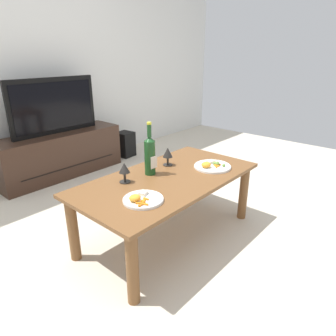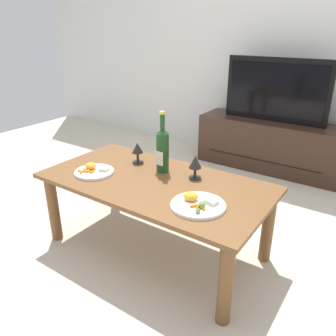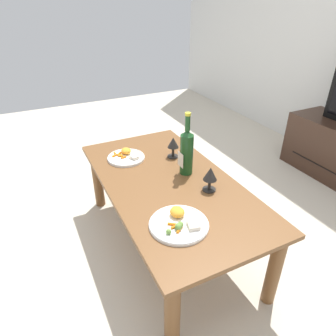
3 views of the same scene
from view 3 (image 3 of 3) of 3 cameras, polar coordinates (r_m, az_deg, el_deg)
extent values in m
plane|color=beige|center=(2.03, 0.11, -13.98)|extent=(6.40, 6.40, 0.00)
cube|color=brown|center=(1.74, 0.12, -2.84)|extent=(1.35, 0.70, 0.03)
cylinder|color=brown|center=(2.29, -13.22, -2.09)|extent=(0.07, 0.07, 0.46)
cylinder|color=brown|center=(1.42, 0.80, -26.31)|extent=(0.07, 0.07, 0.46)
cylinder|color=brown|center=(2.44, -0.25, 1.00)|extent=(0.07, 0.07, 0.46)
cylinder|color=brown|center=(1.66, 19.51, -17.65)|extent=(0.07, 0.07, 0.46)
cylinder|color=#19471E|center=(1.76, 3.53, 2.56)|extent=(0.08, 0.08, 0.25)
cone|color=#19471E|center=(1.70, 3.68, 6.64)|extent=(0.08, 0.08, 0.03)
cylinder|color=#19471E|center=(1.68, 3.74, 8.47)|extent=(0.03, 0.03, 0.09)
cylinder|color=yellow|center=(1.66, 3.80, 10.17)|extent=(0.03, 0.03, 0.02)
cube|color=silver|center=(1.75, 2.38, 1.58)|extent=(0.06, 0.00, 0.09)
cylinder|color=black|center=(1.99, 0.96, 2.23)|extent=(0.08, 0.08, 0.01)
cylinder|color=black|center=(1.98, 0.96, 3.13)|extent=(0.02, 0.02, 0.06)
cone|color=black|center=(1.95, 0.98, 4.87)|extent=(0.07, 0.07, 0.07)
cylinder|color=black|center=(1.67, 7.79, -4.04)|extent=(0.07, 0.07, 0.01)
cylinder|color=black|center=(1.66, 7.87, -3.08)|extent=(0.02, 0.02, 0.06)
cone|color=black|center=(1.62, 8.04, -1.06)|extent=(0.08, 0.08, 0.08)
cylinder|color=white|center=(1.99, -7.95, 1.89)|extent=(0.24, 0.24, 0.01)
torus|color=white|center=(1.98, -7.96, 2.10)|extent=(0.24, 0.24, 0.01)
ellipsoid|color=orange|center=(2.02, -7.97, 3.23)|extent=(0.07, 0.06, 0.04)
cube|color=beige|center=(1.95, -6.39, 2.05)|extent=(0.06, 0.06, 0.02)
cylinder|color=orange|center=(1.97, -8.43, 2.02)|extent=(0.02, 0.04, 0.01)
cylinder|color=orange|center=(2.00, -8.78, 2.36)|extent=(0.04, 0.02, 0.01)
cylinder|color=orange|center=(2.03, -9.22, 2.76)|extent=(0.03, 0.03, 0.01)
cylinder|color=orange|center=(1.99, -9.04, 2.29)|extent=(0.03, 0.03, 0.01)
cylinder|color=orange|center=(2.00, -9.23, 2.41)|extent=(0.04, 0.03, 0.01)
cylinder|color=orange|center=(2.00, -10.09, 2.36)|extent=(0.03, 0.04, 0.01)
cylinder|color=orange|center=(2.03, -9.98, 2.71)|extent=(0.04, 0.01, 0.01)
cylinder|color=white|center=(1.42, 2.06, -10.67)|extent=(0.28, 0.28, 0.01)
torus|color=white|center=(1.42, 2.07, -10.43)|extent=(0.28, 0.28, 0.01)
ellipsoid|color=orange|center=(1.45, 1.77, -8.33)|extent=(0.08, 0.07, 0.04)
cube|color=beige|center=(1.40, 4.84, -10.74)|extent=(0.07, 0.06, 0.02)
cylinder|color=orange|center=(1.38, 2.17, -11.60)|extent=(0.03, 0.04, 0.01)
cylinder|color=orange|center=(1.39, 1.38, -10.98)|extent=(0.02, 0.04, 0.01)
cylinder|color=orange|center=(1.41, 0.82, -10.58)|extent=(0.04, 0.04, 0.01)
sphere|color=olive|center=(1.38, 2.01, -11.08)|extent=(0.03, 0.03, 0.03)
sphere|color=olive|center=(1.39, 2.38, -10.64)|extent=(0.03, 0.03, 0.03)
sphere|color=olive|center=(1.36, 0.12, -11.98)|extent=(0.02, 0.02, 0.02)
sphere|color=olive|center=(1.38, 1.91, -10.93)|extent=(0.03, 0.03, 0.03)
camera|label=1|loc=(2.85, -42.45, 20.70)|focal=32.18mm
camera|label=2|loc=(0.82, -95.10, -10.81)|focal=35.95mm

